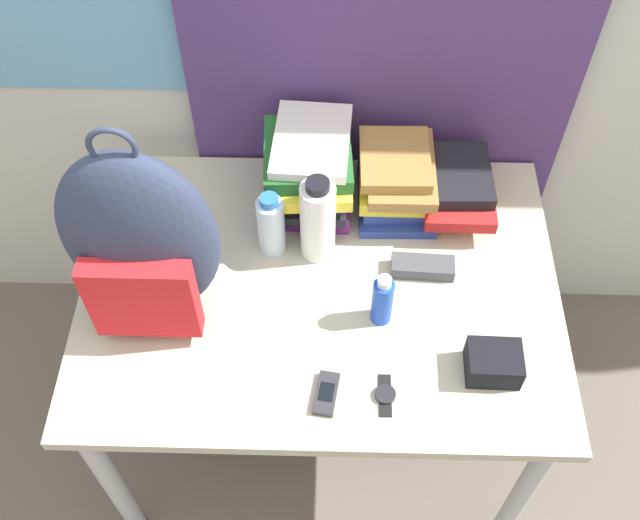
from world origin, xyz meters
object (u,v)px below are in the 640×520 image
at_px(book_stack_center, 397,179).
at_px(camera_pouch, 494,363).
at_px(book_stack_left, 313,170).
at_px(sports_bottle, 318,220).
at_px(cell_phone, 326,394).
at_px(wristwatch, 385,395).
at_px(water_bottle, 271,225).
at_px(sunglasses_case, 423,267).
at_px(backpack, 140,243).
at_px(book_stack_right, 455,187).
at_px(sunscreen_bottle, 382,300).

xyz_separation_m(book_stack_center, camera_pouch, (0.19, -0.49, -0.05)).
xyz_separation_m(book_stack_left, book_stack_center, (0.21, 0.00, -0.03)).
xyz_separation_m(sports_bottle, cell_phone, (0.03, -0.39, -0.11)).
bearing_deg(wristwatch, cell_phone, -179.18).
relative_size(book_stack_center, water_bottle, 1.36).
xyz_separation_m(water_bottle, sunglasses_case, (0.36, -0.06, -0.07)).
distance_m(backpack, book_stack_center, 0.67).
bearing_deg(wristwatch, water_bottle, 124.02).
relative_size(book_stack_right, sports_bottle, 1.12).
xyz_separation_m(book_stack_center, wristwatch, (-0.04, -0.55, -0.08)).
bearing_deg(camera_pouch, book_stack_left, 130.00).
distance_m(sports_bottle, cell_phone, 0.41).
height_order(backpack, book_stack_left, backpack).
bearing_deg(book_stack_right, book_stack_center, 179.40).
bearing_deg(camera_pouch, sunscreen_bottle, 151.10).
height_order(camera_pouch, wristwatch, camera_pouch).
bearing_deg(sports_bottle, sunscreen_bottle, -52.05).
distance_m(book_stack_right, sunscreen_bottle, 0.40).
distance_m(book_stack_center, water_bottle, 0.34).
height_order(book_stack_right, wristwatch, book_stack_right).
bearing_deg(cell_phone, wristwatch, 0.82).
height_order(water_bottle, sunscreen_bottle, water_bottle).
relative_size(sunglasses_case, camera_pouch, 1.29).
distance_m(book_stack_center, book_stack_right, 0.15).
relative_size(backpack, camera_pouch, 4.71).
bearing_deg(cell_phone, book_stack_right, 60.53).
bearing_deg(sports_bottle, cell_phone, -85.79).
distance_m(book_stack_right, water_bottle, 0.48).
relative_size(cell_phone, camera_pouch, 0.88).
distance_m(book_stack_right, camera_pouch, 0.49).
height_order(book_stack_right, sports_bottle, sports_bottle).
relative_size(book_stack_center, book_stack_right, 0.93).
height_order(book_stack_left, book_stack_center, book_stack_left).
bearing_deg(water_bottle, backpack, -144.86).
xyz_separation_m(sunscreen_bottle, wristwatch, (0.01, -0.20, -0.07)).
xyz_separation_m(backpack, sunglasses_case, (0.61, 0.12, -0.22)).
relative_size(cell_phone, wristwatch, 1.05).
height_order(backpack, sports_bottle, backpack).
distance_m(book_stack_right, wristwatch, 0.59).
xyz_separation_m(book_stack_left, sports_bottle, (0.02, -0.16, 0.00)).
xyz_separation_m(cell_phone, camera_pouch, (0.36, 0.07, 0.03)).
bearing_deg(sunscreen_bottle, camera_pouch, -28.90).
xyz_separation_m(water_bottle, sports_bottle, (0.11, -0.00, 0.03)).
bearing_deg(sunglasses_case, book_stack_right, 67.86).
bearing_deg(book_stack_right, sunglasses_case, -112.14).
xyz_separation_m(sunscreen_bottle, cell_phone, (-0.12, -0.20, -0.06)).
distance_m(water_bottle, wristwatch, 0.48).
distance_m(book_stack_center, cell_phone, 0.58).
height_order(book_stack_left, water_bottle, book_stack_left).
height_order(sunscreen_bottle, sunglasses_case, sunscreen_bottle).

